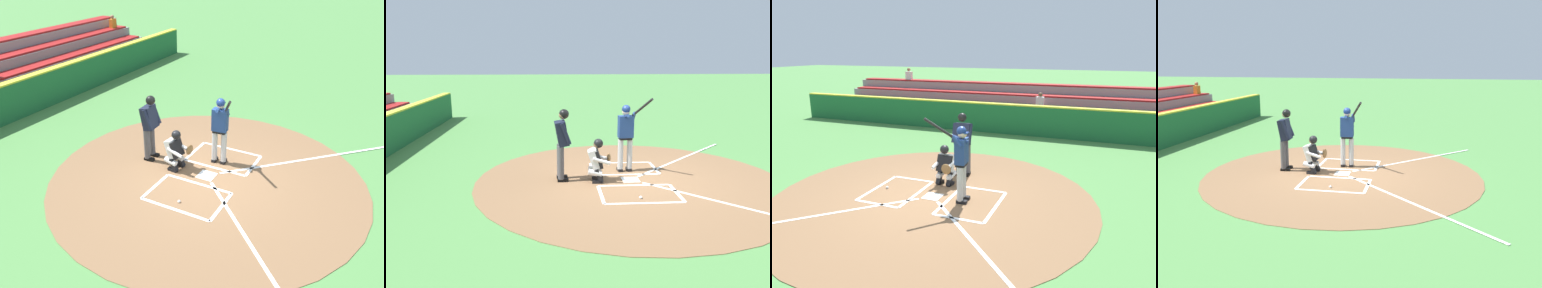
% 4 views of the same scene
% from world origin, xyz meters
% --- Properties ---
extents(ground_plane, '(120.00, 120.00, 0.00)m').
position_xyz_m(ground_plane, '(0.00, 0.00, 0.00)').
color(ground_plane, '#4C8442').
extents(dirt_circle, '(8.00, 8.00, 0.01)m').
position_xyz_m(dirt_circle, '(0.00, 0.00, 0.01)').
color(dirt_circle, brown).
rests_on(dirt_circle, ground).
extents(home_plate_and_chalk, '(7.93, 4.91, 0.01)m').
position_xyz_m(home_plate_and_chalk, '(0.00, 0.88, 0.01)').
color(home_plate_and_chalk, white).
rests_on(home_plate_and_chalk, dirt_circle).
extents(batter, '(0.90, 0.78, 2.13)m').
position_xyz_m(batter, '(-0.77, -0.00, 1.10)').
color(batter, '#BCBCBC').
rests_on(batter, ground).
extents(catcher, '(0.59, 0.64, 1.13)m').
position_xyz_m(catcher, '(0.04, -0.88, 0.59)').
color(catcher, black).
rests_on(catcher, ground).
extents(plate_umpire, '(0.60, 0.44, 1.86)m').
position_xyz_m(plate_umpire, '(-0.11, -1.78, 1.08)').
color(plate_umpire, '#4C4C51').
rests_on(plate_umpire, ground).
extents(baseball, '(0.07, 0.07, 0.07)m').
position_xyz_m(baseball, '(1.36, -0.04, 0.04)').
color(baseball, white).
rests_on(baseball, ground).
extents(backstop_wall, '(22.00, 0.36, 1.31)m').
position_xyz_m(backstop_wall, '(0.00, -7.50, 0.65)').
color(backstop_wall, '#1E6033').
rests_on(backstop_wall, ground).
extents(bleacher_stand, '(20.00, 3.40, 2.55)m').
position_xyz_m(bleacher_stand, '(0.00, -10.20, 0.70)').
color(bleacher_stand, gray).
rests_on(bleacher_stand, ground).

